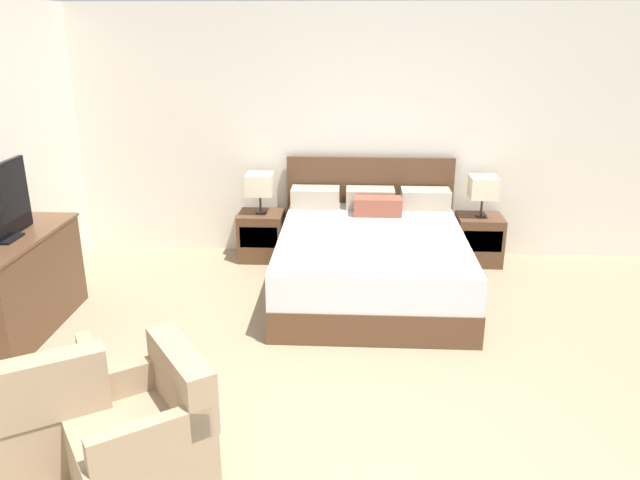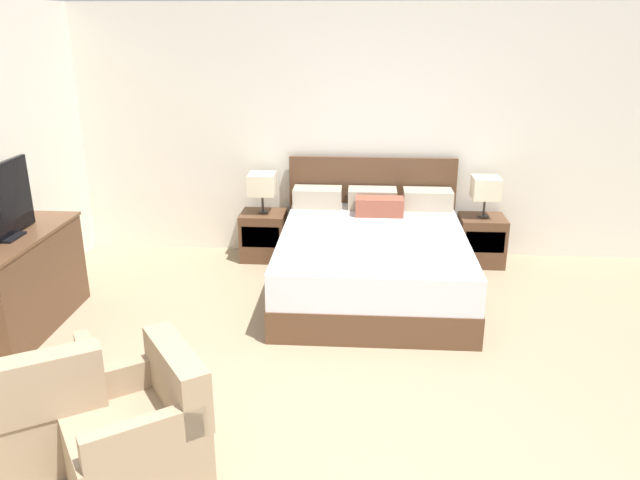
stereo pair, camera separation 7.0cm
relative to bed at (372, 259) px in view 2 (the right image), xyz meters
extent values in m
cube|color=silver|center=(-0.32, 1.09, 0.99)|extent=(6.88, 0.06, 2.63)
cube|color=brown|center=(0.00, -0.08, -0.18)|extent=(1.71, 2.10, 0.28)
cube|color=silver|center=(0.00, -0.08, 0.11)|extent=(1.69, 2.08, 0.31)
cube|color=brown|center=(0.00, 0.99, 0.22)|extent=(1.78, 0.05, 1.08)
cube|color=tan|center=(-0.57, 0.80, 0.37)|extent=(0.50, 0.28, 0.20)
cube|color=tan|center=(0.00, 0.80, 0.37)|extent=(0.50, 0.28, 0.20)
cube|color=tan|center=(0.57, 0.80, 0.37)|extent=(0.50, 0.28, 0.20)
cube|color=brown|center=(0.07, 0.53, 0.36)|extent=(0.48, 0.22, 0.18)
cube|color=brown|center=(-1.16, 0.79, -0.07)|extent=(0.47, 0.42, 0.51)
cube|color=#3C2718|center=(-1.16, 0.58, -0.01)|extent=(0.40, 0.01, 0.23)
cube|color=brown|center=(1.16, 0.79, -0.07)|extent=(0.47, 0.42, 0.51)
cube|color=#3C2718|center=(1.16, 0.58, -0.01)|extent=(0.40, 0.01, 0.23)
cylinder|color=#332D28|center=(-1.16, 0.79, 0.20)|extent=(0.11, 0.11, 0.02)
cylinder|color=#332D28|center=(-1.16, 0.79, 0.30)|extent=(0.02, 0.02, 0.19)
cube|color=beige|center=(-1.16, 0.79, 0.50)|extent=(0.28, 0.28, 0.22)
cylinder|color=#332D28|center=(1.16, 0.79, 0.20)|extent=(0.11, 0.11, 0.02)
cylinder|color=#332D28|center=(1.16, 0.79, 0.30)|extent=(0.02, 0.02, 0.19)
cube|color=beige|center=(1.16, 0.79, 0.50)|extent=(0.28, 0.28, 0.22)
cube|color=brown|center=(-2.88, -0.99, 0.09)|extent=(0.50, 1.33, 0.82)
cube|color=brown|center=(-2.88, -0.99, 0.49)|extent=(0.51, 1.37, 0.02)
cube|color=black|center=(-2.88, -1.06, 0.51)|extent=(0.18, 0.25, 0.02)
cube|color=black|center=(-2.88, -1.06, 0.80)|extent=(0.04, 0.81, 0.58)
cube|color=black|center=(-2.86, -1.06, 0.80)|extent=(0.01, 0.79, 0.56)
cube|color=#9E8466|center=(-1.97, -2.49, -0.12)|extent=(0.93, 0.93, 0.40)
cube|color=#9E8466|center=(-1.83, -2.72, 0.26)|extent=(0.66, 0.49, 0.36)
cube|color=#9E8466|center=(-1.72, -2.33, 0.17)|extent=(0.40, 0.58, 0.18)
cube|color=#9E8466|center=(-1.33, -2.73, -0.12)|extent=(0.95, 0.95, 0.40)
cube|color=#9E8466|center=(-1.11, -2.57, 0.26)|extent=(0.52, 0.65, 0.36)
cube|color=#9E8466|center=(-1.16, -2.97, 0.17)|extent=(0.57, 0.43, 0.18)
cube|color=#9E8466|center=(-1.50, -2.48, 0.17)|extent=(0.57, 0.43, 0.18)
camera|label=1|loc=(-0.19, -5.51, 2.11)|focal=35.00mm
camera|label=2|loc=(-0.12, -5.50, 2.11)|focal=35.00mm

